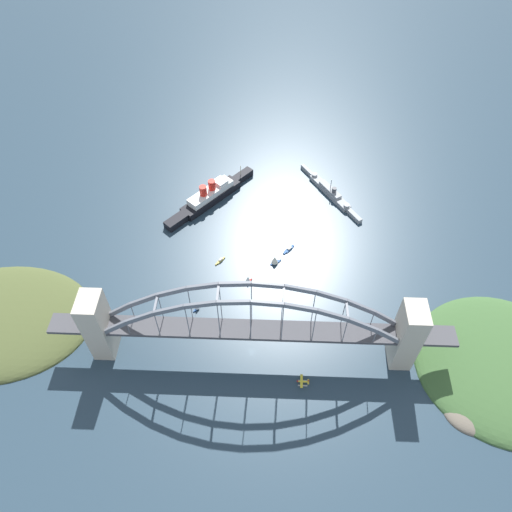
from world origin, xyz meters
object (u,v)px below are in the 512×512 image
Objects in this scene: small_boat_1 at (197,306)px; small_boat_4 at (289,249)px; harbor_arch_bridge at (251,329)px; small_boat_2 at (275,260)px; small_boat_0 at (220,261)px; ocean_liner at (210,196)px; naval_cruiser at (330,192)px; small_boat_3 at (248,279)px; seaplane_taxiing_near_bridge at (303,382)px.

small_boat_4 is at bearing 41.71° from small_boat_1.
small_boat_2 is at bearing 79.47° from harbor_arch_bridge.
small_boat_1 reaches higher than small_boat_0.
naval_cruiser is at bearing 6.52° from ocean_liner.
naval_cruiser is 6.94× the size of small_boat_4.
small_boat_2 is (56.64, 45.88, 1.06)m from small_boat_1.
small_boat_1 is at bearing -140.99° from small_boat_2.
small_boat_1 is at bearing -138.29° from small_boat_4.
naval_cruiser is at bearing 55.85° from small_boat_3.
naval_cruiser is at bearing 68.53° from harbor_arch_bridge.
small_boat_1 is 72.90m from small_boat_2.
small_boat_4 is (68.10, 60.70, -2.45)m from small_boat_1.
seaplane_taxiing_near_bridge is at bearing -86.03° from small_boat_4.
harbor_arch_bridge is 49.40m from seaplane_taxiing_near_bridge.
small_boat_4 is (54.89, 14.38, -0.11)m from small_boat_0.
seaplane_taxiing_near_bridge is 120.13m from small_boat_0.
small_boat_2 is at bearing 39.01° from small_boat_1.
small_boat_1 is 0.90× the size of small_boat_3.
small_boat_2 is 0.85× the size of small_boat_4.
harbor_arch_bridge is at bearing 147.66° from seaplane_taxiing_near_bridge.
harbor_arch_bridge is at bearing -100.53° from small_boat_2.
naval_cruiser is at bearing 59.33° from small_boat_2.
seaplane_taxiing_near_bridge is at bearing -99.12° from naval_cruiser.
harbor_arch_bridge reaches higher than small_boat_3.
small_boat_0 is (-28.55, 80.48, -29.12)m from harbor_arch_bridge.
small_boat_0 is 0.84× the size of small_boat_4.
harbor_arch_bridge reaches higher than small_boat_0.
ocean_liner is 9.11× the size of small_boat_0.
small_boat_0 is at bearing 121.62° from seaplane_taxiing_near_bridge.
ocean_liner is 97.82m from small_boat_3.
ocean_liner is 116.67m from small_boat_1.
ocean_liner is 8.62× the size of seaplane_taxiing_near_bridge.
small_boat_0 is at bearing 109.53° from harbor_arch_bridge.
small_boat_2 is at bearing -120.67° from naval_cruiser.
small_boat_2 is (43.44, -0.44, 3.41)m from small_boat_0.
harbor_arch_bridge is 102.70m from small_boat_4.
seaplane_taxiing_near_bridge is 1.06× the size of small_boat_0.
seaplane_taxiing_near_bridge is 1.04× the size of small_boat_2.
seaplane_taxiing_near_bridge is 116.95m from small_boat_4.
small_boat_2 is 1.21× the size of small_boat_3.
ocean_liner is at bearing 90.72° from small_boat_1.
naval_cruiser is 187.24m from seaplane_taxiing_near_bridge.
seaplane_taxiing_near_bridge is 1.41× the size of small_boat_1.
small_boat_2 is 19.06m from small_boat_4.
harbor_arch_bridge reaches higher than ocean_liner.
harbor_arch_bridge is 158.70m from ocean_liner.
naval_cruiser reaches higher than small_boat_0.
small_boat_4 is at bearing 52.29° from small_boat_2.
seaplane_taxiing_near_bridge is (-29.69, -184.87, -0.77)m from naval_cruiser.
small_boat_3 is at bearing 36.02° from small_boat_1.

